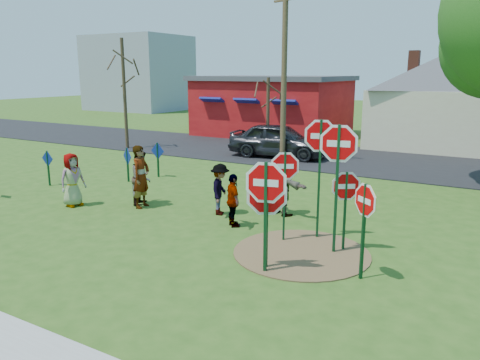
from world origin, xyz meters
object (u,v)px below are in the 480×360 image
(stop_sign_a, at_px, (266,193))
(stop_sign_d, at_px, (346,192))
(stop_sign_c, at_px, (338,159))
(person_a, at_px, (72,180))
(utility_pole, at_px, (284,68))
(suv, at_px, (279,140))
(person_b, at_px, (141,177))
(stop_sign_b, at_px, (320,148))

(stop_sign_a, bearing_deg, stop_sign_d, 48.41)
(stop_sign_c, bearing_deg, stop_sign_d, 50.23)
(person_a, relative_size, utility_pole, 0.21)
(suv, xyz_separation_m, utility_pole, (0.64, -0.91, 3.47))
(stop_sign_a, height_order, suv, stop_sign_a)
(stop_sign_a, distance_m, person_b, 6.13)
(person_b, bearing_deg, utility_pole, -11.73)
(stop_sign_a, height_order, stop_sign_d, stop_sign_a)
(stop_sign_d, distance_m, person_a, 8.65)
(stop_sign_b, relative_size, utility_pole, 0.39)
(stop_sign_a, height_order, stop_sign_b, stop_sign_b)
(person_b, xyz_separation_m, suv, (-0.03, 10.06, -0.11))
(stop_sign_d, bearing_deg, utility_pole, 88.83)
(person_a, height_order, suv, suv)
(stop_sign_c, bearing_deg, person_a, 169.97)
(stop_sign_a, distance_m, suv, 13.73)
(stop_sign_a, xyz_separation_m, utility_pole, (-4.96, 11.60, 2.60))
(suv, bearing_deg, utility_pole, -150.46)
(stop_sign_c, distance_m, person_b, 6.63)
(stop_sign_d, xyz_separation_m, person_a, (-8.61, -0.57, -0.59))
(stop_sign_d, height_order, utility_pole, utility_pole)
(stop_sign_b, xyz_separation_m, utility_pole, (-5.17, 9.05, 2.02))
(stop_sign_d, bearing_deg, person_b, 143.18)
(suv, distance_m, utility_pole, 3.64)
(person_b, bearing_deg, stop_sign_c, -103.82)
(stop_sign_b, height_order, utility_pole, utility_pole)
(stop_sign_d, distance_m, person_b, 6.65)
(stop_sign_d, height_order, person_b, stop_sign_d)
(person_a, bearing_deg, suv, 0.19)
(stop_sign_a, height_order, person_a, stop_sign_a)
(stop_sign_b, xyz_separation_m, person_a, (-7.76, -1.06, -1.47))
(person_b, xyz_separation_m, utility_pole, (0.60, 9.15, 3.37))
(stop_sign_a, relative_size, person_a, 1.50)
(stop_sign_d, bearing_deg, stop_sign_a, -150.55)
(stop_sign_a, relative_size, stop_sign_d, 1.25)
(person_b, bearing_deg, stop_sign_b, -96.98)
(person_b, bearing_deg, suv, -7.77)
(stop_sign_a, distance_m, utility_pole, 12.88)
(stop_sign_b, distance_m, suv, 11.62)
(person_a, distance_m, person_b, 2.22)
(stop_sign_b, relative_size, stop_sign_d, 1.56)
(stop_sign_d, height_order, suv, stop_sign_d)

